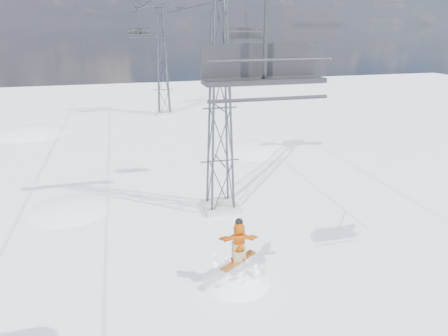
{
  "coord_description": "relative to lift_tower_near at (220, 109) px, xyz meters",
  "views": [
    {
      "loc": [
        -3.97,
        -10.89,
        9.34
      ],
      "look_at": [
        0.11,
        4.6,
        3.6
      ],
      "focal_mm": 32.0,
      "sensor_mm": 36.0,
      "label": 1
    }
  ],
  "objects": [
    {
      "name": "snowboarder_jump",
      "position": [
        -0.99,
        -6.38,
        -7.11
      ],
      "size": [
        4.4,
        4.4,
        6.78
      ],
      "color": "white",
      "rests_on": "ground"
    },
    {
      "name": "ground",
      "position": [
        -0.8,
        -8.0,
        -5.47
      ],
      "size": [
        120.0,
        120.0,
        0.0
      ],
      "primitive_type": "plane",
      "color": "white",
      "rests_on": "ground"
    },
    {
      "name": "haul_cables",
      "position": [
        0.0,
        11.5,
        5.38
      ],
      "size": [
        4.46,
        51.0,
        0.06
      ],
      "color": "black",
      "rests_on": "ground"
    },
    {
      "name": "lift_tower_far",
      "position": [
        0.0,
        25.0,
        0.0
      ],
      "size": [
        5.2,
        1.8,
        11.43
      ],
      "color": "#999999",
      "rests_on": "ground"
    },
    {
      "name": "lift_chair_near",
      "position": [
        -2.2,
        -11.92,
        3.16
      ],
      "size": [
        2.24,
        0.64,
        2.77
      ],
      "color": "black",
      "rests_on": "ground"
    },
    {
      "name": "lift_chair_far",
      "position": [
        -2.2,
        24.78,
        3.21
      ],
      "size": [
        2.19,
        0.63,
        2.72
      ],
      "color": "black",
      "rests_on": "ground"
    },
    {
      "name": "snow_terrain",
      "position": [
        -5.57,
        13.24,
        -15.06
      ],
      "size": [
        39.0,
        37.0,
        22.0
      ],
      "color": "white",
      "rests_on": "ground"
    },
    {
      "name": "lift_tower_near",
      "position": [
        0.0,
        0.0,
        0.0
      ],
      "size": [
        5.2,
        1.8,
        11.43
      ],
      "color": "#999999",
      "rests_on": "ground"
    },
    {
      "name": "lift_chair_mid",
      "position": [
        2.2,
        2.94,
        3.42
      ],
      "size": [
        1.98,
        0.57,
        2.45
      ],
      "color": "black",
      "rests_on": "ground"
    }
  ]
}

